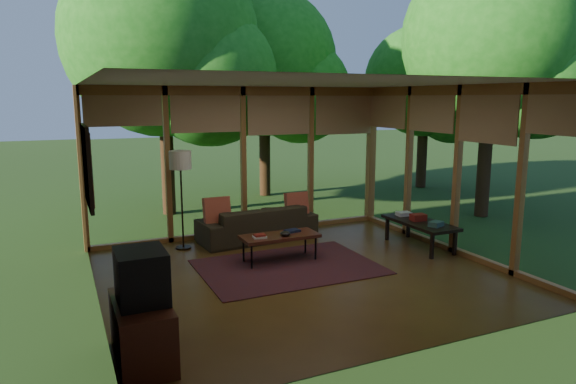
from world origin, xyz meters
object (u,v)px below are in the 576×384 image
sofa (257,223)px  media_cabinet (142,331)px  side_console (420,224)px  television (141,276)px  floor_lamp (180,166)px  coffee_table (280,237)px

sofa → media_cabinet: 4.37m
sofa → side_console: sofa is taller
television → floor_lamp: bearing=71.6°
sofa → television: (-2.52, -3.56, 0.55)m
media_cabinet → television: television is taller
television → media_cabinet: bearing=180.0°
media_cabinet → floor_lamp: size_ratio=0.61×
media_cabinet → floor_lamp: bearing=71.3°
television → floor_lamp: floor_lamp is taller
television → coffee_table: bearing=43.4°
media_cabinet → television: 0.55m
sofa → side_console: 2.81m
sofa → television: 4.40m
television → floor_lamp: size_ratio=0.33×
floor_lamp → coffee_table: (1.21, -1.30, -1.01)m
coffee_table → side_console: 2.47m
television → side_console: 5.26m
television → coffee_table: (2.39, 2.27, -0.46)m
sofa → coffee_table: size_ratio=1.73×
floor_lamp → coffee_table: bearing=-47.1°
television → side_console: (4.85, 1.99, -0.44)m
coffee_table → television: bearing=-136.6°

